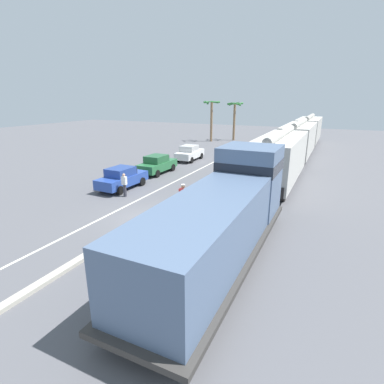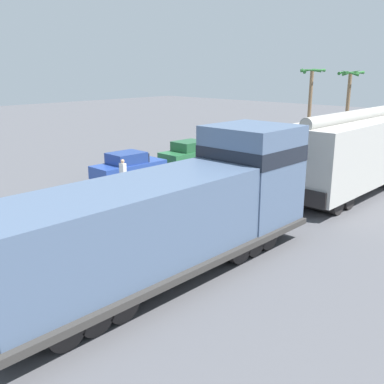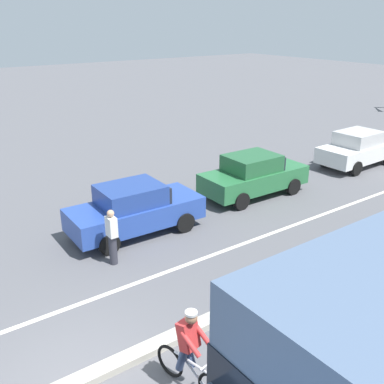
{
  "view_description": "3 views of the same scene",
  "coord_description": "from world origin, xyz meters",
  "views": [
    {
      "loc": [
        8.91,
        -13.01,
        6.47
      ],
      "look_at": [
        1.55,
        2.4,
        1.08
      ],
      "focal_mm": 28.0,
      "sensor_mm": 36.0,
      "label": 1
    },
    {
      "loc": [
        14.41,
        -11.35,
        6.15
      ],
      "look_at": [
        3.25,
        0.48,
        1.63
      ],
      "focal_mm": 42.0,
      "sensor_mm": 36.0,
      "label": 2
    },
    {
      "loc": [
        6.48,
        -2.02,
        6.38
      ],
      "look_at": [
        -4.52,
        5.92,
        1.1
      ],
      "focal_mm": 42.0,
      "sensor_mm": 36.0,
      "label": 3
    }
  ],
  "objects": [
    {
      "name": "parked_car_blue",
      "position": [
        -4.97,
        4.04,
        0.82
      ],
      "size": [
        1.93,
        4.25,
        1.62
      ],
      "color": "#28479E",
      "rests_on": "ground"
    },
    {
      "name": "parked_car_green",
      "position": [
        -5.19,
        9.28,
        0.82
      ],
      "size": [
        1.9,
        4.24,
        1.62
      ],
      "color": "#286B3D",
      "rests_on": "ground"
    },
    {
      "name": "locomotive",
      "position": [
        5.2,
        -2.05,
        1.8
      ],
      "size": [
        3.1,
        11.61,
        4.2
      ],
      "color": "slate",
      "rests_on": "ground"
    },
    {
      "name": "pedestrian_by_cars",
      "position": [
        -3.64,
        2.6,
        0.85
      ],
      "size": [
        0.34,
        0.22,
        1.62
      ],
      "color": "#33333D",
      "rests_on": "ground"
    },
    {
      "name": "median_curb",
      "position": [
        0.0,
        6.0,
        0.08
      ],
      "size": [
        0.36,
        36.0,
        0.16
      ],
      "primitive_type": "cube",
      "color": "#B2AD9E",
      "rests_on": "ground"
    },
    {
      "name": "hopper_car_lead",
      "position": [
        5.2,
        10.11,
        2.08
      ],
      "size": [
        2.9,
        10.6,
        4.18
      ],
      "color": "beige",
      "rests_on": "ground"
    },
    {
      "name": "palm_tree_far",
      "position": [
        -5.85,
        33.25,
        4.52
      ],
      "size": [
        2.7,
        2.77,
        6.02
      ],
      "color": "#846647",
      "rests_on": "ground"
    },
    {
      "name": "hopper_car_trailing",
      "position": [
        5.2,
        33.31,
        2.08
      ],
      "size": [
        2.9,
        10.6,
        4.18
      ],
      "color": "#AFADA5",
      "rests_on": "ground"
    },
    {
      "name": "ground_plane",
      "position": [
        0.0,
        0.0,
        0.0
      ],
      "size": [
        120.0,
        120.0,
        0.0
      ],
      "primitive_type": "plane",
      "color": "#56565B"
    },
    {
      "name": "parked_car_white",
      "position": [
        -5.12,
        15.73,
        0.82
      ],
      "size": [
        1.9,
        4.23,
        1.62
      ],
      "color": "silver",
      "rests_on": "ground"
    },
    {
      "name": "lane_stripe",
      "position": [
        -2.4,
        6.0,
        0.0
      ],
      "size": [
        0.14,
        36.0,
        0.01
      ],
      "primitive_type": "cube",
      "color": "silver",
      "rests_on": "ground"
    },
    {
      "name": "hopper_car_middle",
      "position": [
        5.2,
        21.71,
        2.08
      ],
      "size": [
        2.9,
        10.6,
        4.18
      ],
      "color": "#B9B6AF",
      "rests_on": "ground"
    },
    {
      "name": "cyclist",
      "position": [
        1.27,
        1.69,
        0.82
      ],
      "size": [
        1.69,
        0.55,
        1.71
      ],
      "color": "black",
      "rests_on": "ground"
    },
    {
      "name": "palm_tree_near",
      "position": [
        -8.56,
        30.52,
        4.55
      ],
      "size": [
        2.68,
        2.77,
        6.24
      ],
      "color": "#846647",
      "rests_on": "ground"
    }
  ]
}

